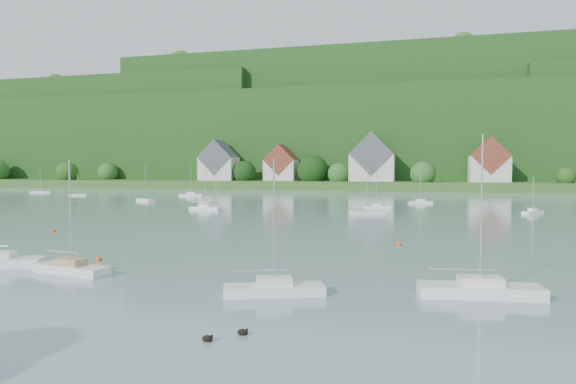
# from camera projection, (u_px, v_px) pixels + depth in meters

# --- Properties ---
(far_shore_strip) EXTENTS (600.00, 60.00, 3.00)m
(far_shore_strip) POSITION_uv_depth(u_px,v_px,m) (362.00, 184.00, 198.50)
(far_shore_strip) COLOR #2B5720
(far_shore_strip) RESTS_ON ground
(forested_ridge) EXTENTS (620.00, 181.22, 69.89)m
(forested_ridge) POSITION_uv_depth(u_px,v_px,m) (377.00, 139.00, 263.73)
(forested_ridge) COLOR #173A12
(forested_ridge) RESTS_ON ground
(village_building_0) EXTENTS (14.00, 10.40, 16.00)m
(village_building_0) POSITION_uv_depth(u_px,v_px,m) (219.00, 164.00, 199.33)
(village_building_0) COLOR silver
(village_building_0) RESTS_ON far_shore_strip
(village_building_1) EXTENTS (12.00, 9.36, 14.00)m
(village_building_1) POSITION_uv_depth(u_px,v_px,m) (281.00, 166.00, 195.04)
(village_building_1) COLOR silver
(village_building_1) RESTS_ON far_shore_strip
(village_building_2) EXTENTS (16.00, 11.44, 18.00)m
(village_building_2) POSITION_uv_depth(u_px,v_px,m) (372.00, 161.00, 185.24)
(village_building_2) COLOR silver
(village_building_2) RESTS_ON far_shore_strip
(village_building_3) EXTENTS (13.00, 10.40, 15.50)m
(village_building_3) POSITION_uv_depth(u_px,v_px,m) (489.00, 163.00, 173.33)
(village_building_3) COLOR silver
(village_building_3) RESTS_ON far_shore_strip
(near_sailboat_2) EXTENTS (6.26, 2.80, 8.16)m
(near_sailboat_2) POSITION_uv_depth(u_px,v_px,m) (71.00, 267.00, 36.32)
(near_sailboat_2) COLOR white
(near_sailboat_2) RESTS_ON ground
(near_sailboat_3) EXTENTS (6.22, 3.71, 8.12)m
(near_sailboat_3) POSITION_uv_depth(u_px,v_px,m) (274.00, 288.00, 30.11)
(near_sailboat_3) COLOR white
(near_sailboat_3) RESTS_ON ground
(near_sailboat_4) EXTENTS (7.27, 2.85, 9.56)m
(near_sailboat_4) POSITION_uv_depth(u_px,v_px,m) (480.00, 289.00, 29.66)
(near_sailboat_4) COLOR white
(near_sailboat_4) RESTS_ON ground
(mooring_buoy_0) EXTENTS (0.48, 0.48, 0.48)m
(mooring_buoy_0) POSITION_uv_depth(u_px,v_px,m) (99.00, 261.00, 41.34)
(mooring_buoy_0) COLOR #F1540B
(mooring_buoy_0) RESTS_ON ground
(mooring_buoy_2) EXTENTS (0.46, 0.46, 0.46)m
(mooring_buoy_2) POSITION_uv_depth(u_px,v_px,m) (399.00, 246.00, 49.52)
(mooring_buoy_2) COLOR #F1540B
(mooring_buoy_2) RESTS_ON ground
(mooring_buoy_3) EXTENTS (0.47, 0.47, 0.47)m
(mooring_buoy_3) POSITION_uv_depth(u_px,v_px,m) (54.00, 232.00, 60.09)
(mooring_buoy_3) COLOR #F1540B
(mooring_buoy_3) RESTS_ON ground
(duck_pair) EXTENTS (1.72, 1.52, 0.36)m
(duck_pair) POSITION_uv_depth(u_px,v_px,m) (226.00, 335.00, 22.45)
(duck_pair) COLOR black
(duck_pair) RESTS_ON ground
(far_sailboat_cluster) EXTENTS (203.14, 64.44, 8.71)m
(far_sailboat_cluster) POSITION_uv_depth(u_px,v_px,m) (368.00, 201.00, 112.66)
(far_sailboat_cluster) COLOR white
(far_sailboat_cluster) RESTS_ON ground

